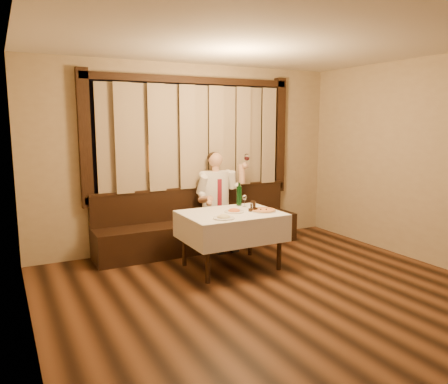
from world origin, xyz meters
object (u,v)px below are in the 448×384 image
banquette (199,229)px  pasta_red (234,209)px  pizza (263,210)px  green_bottle (239,195)px  dining_table (231,220)px  pasta_cream (224,216)px  cruet_caddy (253,207)px  seated_man (218,193)px

banquette → pasta_red: size_ratio=12.26×
pizza → green_bottle: 0.53m
dining_table → pizza: pizza is taller
pasta_red → pasta_cream: 0.41m
dining_table → banquette: bearing=90.0°
cruet_caddy → seated_man: seated_man is taller
banquette → green_bottle: bearing=-62.9°
pizza → cruet_caddy: cruet_caddy is taller
pasta_cream → green_bottle: (0.59, 0.66, 0.11)m
pizza → pasta_cream: size_ratio=1.25×
pizza → green_bottle: green_bottle is taller
dining_table → green_bottle: (0.33, 0.37, 0.25)m
pasta_red → pasta_cream: (-0.30, -0.28, 0.00)m
pasta_cream → seated_man: bearing=66.1°
dining_table → pizza: 0.45m
pasta_red → cruet_caddy: (0.26, -0.06, 0.01)m
pasta_red → green_bottle: 0.49m
pizza → seated_man: seated_man is taller
pasta_cream → seated_man: (0.54, 1.22, 0.06)m
green_bottle → cruet_caddy: (-0.03, -0.43, -0.09)m
banquette → seated_man: 0.62m
dining_table → seated_man: (0.28, 0.93, 0.20)m
pizza → pasta_red: bearing=159.8°
pizza → seated_man: 1.08m
dining_table → green_bottle: bearing=48.3°
banquette → pasta_cream: size_ratio=11.90×
seated_man → pasta_red: bearing=-104.2°
pasta_red → cruet_caddy: cruet_caddy is taller
banquette → pizza: banquette is taller
green_bottle → seated_man: 0.56m
pizza → green_bottle: size_ratio=0.99×
banquette → pasta_cream: 1.42m
banquette → cruet_caddy: size_ratio=22.29×
pasta_cream → cruet_caddy: bearing=21.7°
dining_table → pasta_cream: 0.41m
green_bottle → pizza: bearing=-80.8°
pizza → seated_man: (-0.13, 1.07, 0.08)m
pasta_red → seated_man: 0.97m
cruet_caddy → seated_man: 0.99m
green_bottle → cruet_caddy: green_bottle is taller
pizza → pasta_red: (-0.37, 0.14, 0.02)m
cruet_caddy → green_bottle: bearing=61.1°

